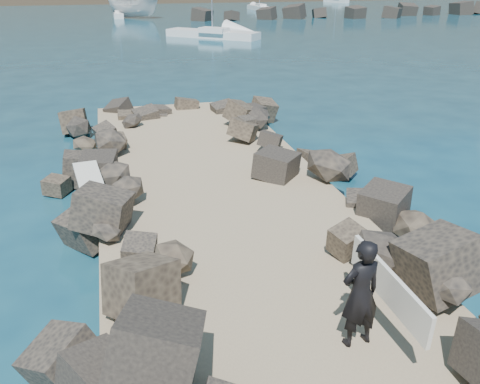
{
  "coord_description": "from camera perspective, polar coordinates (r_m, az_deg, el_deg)",
  "views": [
    {
      "loc": [
        -2.51,
        -11.13,
        5.89
      ],
      "look_at": [
        0.0,
        -1.0,
        1.5
      ],
      "focal_mm": 40.0,
      "sensor_mm": 36.0,
      "label": 1
    }
  ],
  "objects": [
    {
      "name": "sailboat_b",
      "position": [
        73.92,
        -12.85,
        17.97
      ],
      "size": [
        1.21,
        5.39,
        6.67
      ],
      "color": "silver",
      "rests_on": "ground"
    },
    {
      "name": "boat_imported",
      "position": [
        72.31,
        -11.25,
        18.83
      ],
      "size": [
        7.5,
        6.3,
        2.79
      ],
      "primitive_type": "imported",
      "rotation": [
        0.0,
        0.0,
        0.97
      ],
      "color": "silver",
      "rests_on": "ground"
    },
    {
      "name": "sailboat_c",
      "position": [
        50.61,
        -2.95,
        16.48
      ],
      "size": [
        7.95,
        7.33,
        10.51
      ],
      "color": "silver",
      "rests_on": "ground"
    },
    {
      "name": "surfboard_resting",
      "position": [
        12.97,
        -15.44,
        -0.03
      ],
      "size": [
        0.92,
        2.35,
        0.08
      ],
      "primitive_type": "cube",
      "rotation": [
        0.0,
        0.0,
        0.15
      ],
      "color": "silver",
      "rests_on": "riprap_left"
    },
    {
      "name": "sailboat_f",
      "position": [
        105.68,
        10.23,
        19.46
      ],
      "size": [
        3.22,
        5.37,
        6.63
      ],
      "color": "silver",
      "rests_on": "ground"
    },
    {
      "name": "surfer_with_board",
      "position": [
        8.19,
        13.14,
        -10.42
      ],
      "size": [
        0.88,
        2.17,
        1.75
      ],
      "color": "black",
      "rests_on": "jetty"
    },
    {
      "name": "riprap_left",
      "position": [
        11.04,
        -14.24,
        -7.18
      ],
      "size": [
        2.6,
        22.0,
        1.0
      ],
      "primitive_type": "cube",
      "color": "black",
      "rests_on": "ground"
    },
    {
      "name": "breakwater_secondary",
      "position": [
        76.21,
        16.42,
        17.95
      ],
      "size": [
        52.0,
        4.0,
        1.2
      ],
      "primitive_type": "cube",
      "color": "black",
      "rests_on": "ground"
    },
    {
      "name": "jetty",
      "position": [
        11.0,
        1.27,
        -7.75
      ],
      "size": [
        6.0,
        26.0,
        0.6
      ],
      "primitive_type": "cube",
      "color": "#8C7759",
      "rests_on": "ground"
    },
    {
      "name": "riprap_right",
      "position": [
        12.29,
        13.85,
        -3.92
      ],
      "size": [
        2.6,
        22.0,
        1.0
      ],
      "primitive_type": "cube",
      "color": "black",
      "rests_on": "ground"
    },
    {
      "name": "sailboat_d",
      "position": [
        84.74,
        2.09,
        19.03
      ],
      "size": [
        2.22,
        6.64,
        7.92
      ],
      "color": "silver",
      "rests_on": "ground"
    },
    {
      "name": "ground",
      "position": [
        12.84,
        -1.08,
        -4.5
      ],
      "size": [
        800.0,
        800.0,
        0.0
      ],
      "primitive_type": "plane",
      "color": "#0F384C",
      "rests_on": "ground"
    }
  ]
}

